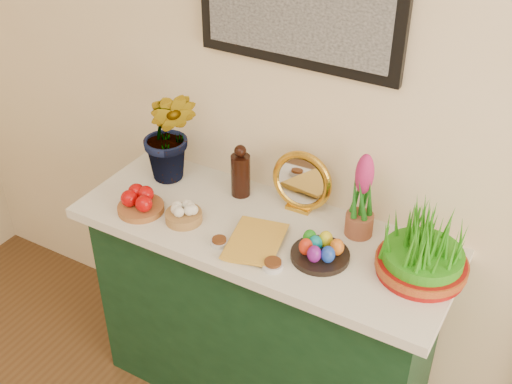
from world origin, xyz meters
TOP-DOWN VIEW (x-y plane):
  - sideboard at (-0.21, 2.00)m, footprint 1.30×0.45m
  - tablecloth at (-0.21, 2.00)m, footprint 1.40×0.55m
  - hyacinth_green at (-0.69, 2.11)m, footprint 0.31×0.29m
  - apple_bowl at (-0.66, 1.86)m, footprint 0.23×0.23m
  - garlic_basket at (-0.48, 1.89)m, footprint 0.14×0.14m
  - vinegar_cruet at (-0.39, 2.15)m, footprint 0.07×0.07m
  - mirror at (-0.15, 2.18)m, footprint 0.24×0.07m
  - book at (-0.27, 1.88)m, footprint 0.21×0.27m
  - spice_dish_left at (-0.29, 1.84)m, footprint 0.06×0.06m
  - spice_dish_right at (-0.07, 1.82)m, footprint 0.07×0.07m
  - egg_plate at (0.04, 1.95)m, footprint 0.22×0.22m
  - hyacinth_pink at (0.10, 2.14)m, footprint 0.10×0.10m
  - wheatgrass_sabzeh at (0.36, 2.04)m, footprint 0.30×0.30m

SIDE VIEW (x-z plane):
  - sideboard at x=-0.21m, z-range 0.00..0.85m
  - tablecloth at x=-0.21m, z-range 0.85..0.89m
  - spice_dish_left at x=-0.29m, z-range 0.89..0.91m
  - spice_dish_right at x=-0.07m, z-range 0.89..0.92m
  - book at x=-0.27m, z-range 0.89..0.92m
  - garlic_basket at x=-0.48m, z-range 0.88..0.96m
  - egg_plate at x=0.04m, z-range 0.88..0.96m
  - apple_bowl at x=-0.66m, z-range 0.88..0.97m
  - vinegar_cruet at x=-0.39m, z-range 0.88..1.09m
  - wheatgrass_sabzeh at x=0.36m, z-range 0.87..1.12m
  - mirror at x=-0.15m, z-range 0.89..1.12m
  - hyacinth_pink at x=0.10m, z-range 0.87..1.20m
  - hyacinth_green at x=-0.69m, z-range 0.89..1.42m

